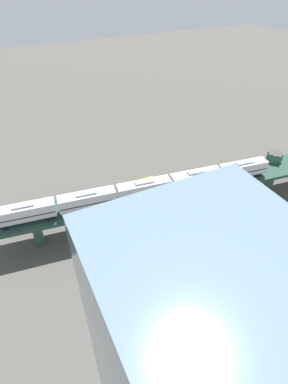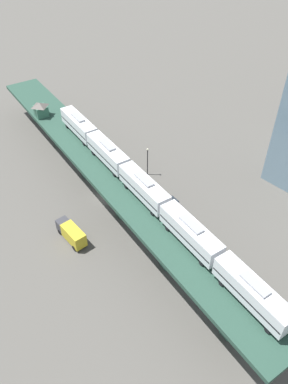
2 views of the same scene
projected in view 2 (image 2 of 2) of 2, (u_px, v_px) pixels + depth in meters
name	position (u px, v px, depth m)	size (l,w,h in m)	color
ground_plane	(106.00, 197.00, 78.04)	(400.00, 400.00, 0.00)	#4C4944
elevated_viaduct	(103.00, 170.00, 73.68)	(21.05, 92.28, 8.00)	#244135
subway_train	(144.00, 187.00, 64.02)	(11.42, 62.19, 4.45)	silver
signal_hut	(41.00, 109.00, 86.59)	(3.63, 3.63, 3.40)	#33604C
street_car_black	(130.00, 169.00, 83.70)	(2.27, 4.55, 1.89)	black
street_car_blue	(173.00, 204.00, 75.08)	(2.31, 4.57, 1.89)	#233D93
delivery_truck	(71.00, 233.00, 67.93)	(2.54, 7.26, 3.20)	#333338
street_lamp	(148.00, 159.00, 81.20)	(0.44, 0.44, 6.94)	black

